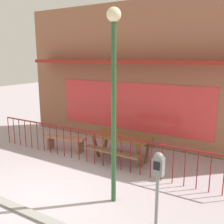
{
  "coord_description": "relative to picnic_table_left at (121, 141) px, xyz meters",
  "views": [
    {
      "loc": [
        4.0,
        -3.69,
        3.08
      ],
      "look_at": [
        0.35,
        2.52,
        1.52
      ],
      "focal_mm": 41.12,
      "sensor_mm": 36.0,
      "label": 1
    }
  ],
  "objects": [
    {
      "name": "picnic_table_left",
      "position": [
        0.0,
        0.0,
        0.0
      ],
      "size": [
        1.84,
        1.42,
        0.79
      ],
      "color": "brown",
      "rests_on": "ground"
    },
    {
      "name": "parking_meter_near",
      "position": [
        2.17,
        -2.78,
        0.62
      ],
      "size": [
        0.18,
        0.17,
        1.59
      ],
      "color": "slate",
      "rests_on": "ground"
    },
    {
      "name": "patio_bench",
      "position": [
        -1.99,
        -0.26,
        -0.26
      ],
      "size": [
        1.44,
        0.59,
        0.48
      ],
      "color": "#A77154",
      "rests_on": "ground"
    },
    {
      "name": "street_lamp",
      "position": [
        0.94,
        -2.08,
        1.99
      ],
      "size": [
        0.28,
        0.28,
        3.99
      ],
      "color": "#265229",
      "rests_on": "ground"
    },
    {
      "name": "pub_storefront",
      "position": [
        -0.52,
        1.82,
        1.84
      ],
      "size": [
        8.97,
        1.26,
        4.92
      ],
      "color": "brown",
      "rests_on": "ground"
    },
    {
      "name": "ground",
      "position": [
        -0.52,
        -2.77,
        -0.61
      ],
      "size": [
        40.0,
        40.0,
        0.0
      ],
      "primitive_type": "plane",
      "color": "#A79BA1"
    },
    {
      "name": "patio_fence_front",
      "position": [
        -0.52,
        -0.65,
        0.05
      ],
      "size": [
        7.56,
        0.04,
        0.97
      ],
      "color": "maroon",
      "rests_on": "ground"
    },
    {
      "name": "curb_edge",
      "position": [
        -0.52,
        -3.37,
        -0.61
      ],
      "size": [
        12.56,
        0.2,
        0.11
      ],
      "primitive_type": "cube",
      "color": "gray",
      "rests_on": "ground"
    }
  ]
}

